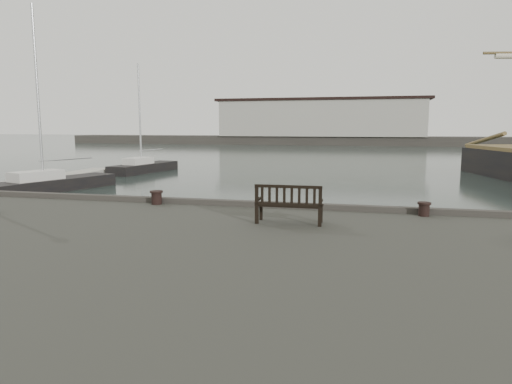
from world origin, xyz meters
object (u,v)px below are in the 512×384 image
(bollard_right, at_px, (424,209))
(yacht_c, at_px, (50,187))
(bench, at_px, (289,211))
(yacht_d, at_px, (144,170))
(bollard_left, at_px, (157,198))

(bollard_right, bearing_deg, yacht_c, 152.42)
(bench, xyz_separation_m, yacht_d, (-18.10, 26.32, -1.66))
(bollard_right, distance_m, yacht_c, 24.62)
(bollard_left, distance_m, yacht_c, 17.49)
(yacht_c, bearing_deg, bollard_left, -23.46)
(bollard_right, height_order, yacht_c, yacht_c)
(bench, xyz_separation_m, bollard_left, (-4.90, 1.97, -0.10))
(bollard_left, relative_size, bollard_right, 1.12)
(yacht_c, relative_size, yacht_d, 1.18)
(bollard_left, bearing_deg, yacht_c, 139.20)
(bollard_right, relative_size, yacht_c, 0.03)
(bench, height_order, bollard_left, bench)
(bench, height_order, yacht_d, yacht_d)
(yacht_c, height_order, yacht_d, yacht_c)
(bollard_left, distance_m, yacht_d, 27.73)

